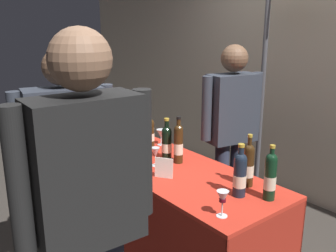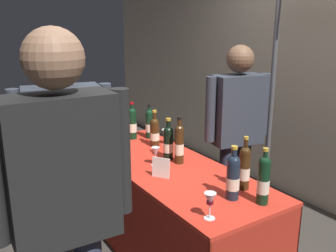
# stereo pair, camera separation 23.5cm
# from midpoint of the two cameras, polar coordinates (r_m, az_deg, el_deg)

# --- Properties ---
(ground_plane) EXTENTS (12.00, 12.00, 0.00)m
(ground_plane) POSITION_cam_midpoint_polar(r_m,az_deg,el_deg) (3.07, -2.31, -18.80)
(ground_plane) COLOR #38332D
(back_partition) EXTENTS (7.92, 0.12, 2.77)m
(back_partition) POSITION_cam_midpoint_polar(r_m,az_deg,el_deg) (3.79, 18.86, 9.48)
(back_partition) COLOR #B2A893
(back_partition) RESTS_ON ground_plane
(tasting_table) EXTENTS (1.83, 0.69, 0.73)m
(tasting_table) POSITION_cam_midpoint_polar(r_m,az_deg,el_deg) (2.82, -2.43, -10.28)
(tasting_table) COLOR red
(tasting_table) RESTS_ON ground_plane
(featured_wine_bottle) EXTENTS (0.07, 0.07, 0.35)m
(featured_wine_bottle) POSITION_cam_midpoint_polar(r_m,az_deg,el_deg) (2.73, -0.89, -2.65)
(featured_wine_bottle) COLOR #38230F
(featured_wine_bottle) RESTS_ON tasting_table
(display_bottle_0) EXTENTS (0.07, 0.07, 0.31)m
(display_bottle_0) POSITION_cam_midpoint_polar(r_m,az_deg,el_deg) (3.33, -5.94, 0.30)
(display_bottle_0) COLOR black
(display_bottle_0) RESTS_ON tasting_table
(display_bottle_1) EXTENTS (0.07, 0.07, 0.34)m
(display_bottle_1) POSITION_cam_midpoint_polar(r_m,az_deg,el_deg) (2.39, 9.47, -5.90)
(display_bottle_1) COLOR #38230F
(display_bottle_1) RESTS_ON tasting_table
(display_bottle_2) EXTENTS (0.08, 0.08, 0.33)m
(display_bottle_2) POSITION_cam_midpoint_polar(r_m,az_deg,el_deg) (3.31, -8.60, 0.31)
(display_bottle_2) COLOR black
(display_bottle_2) RESTS_ON tasting_table
(display_bottle_3) EXTENTS (0.08, 0.08, 0.31)m
(display_bottle_3) POSITION_cam_midpoint_polar(r_m,az_deg,el_deg) (3.11, -5.00, -0.93)
(display_bottle_3) COLOR #38230F
(display_bottle_3) RESTS_ON tasting_table
(display_bottle_4) EXTENTS (0.07, 0.07, 0.34)m
(display_bottle_4) POSITION_cam_midpoint_polar(r_m,az_deg,el_deg) (3.22, -14.16, -0.43)
(display_bottle_4) COLOR black
(display_bottle_4) RESTS_ON tasting_table
(display_bottle_5) EXTENTS (0.08, 0.08, 0.32)m
(display_bottle_5) POSITION_cam_midpoint_polar(r_m,az_deg,el_deg) (2.81, -2.60, -2.51)
(display_bottle_5) COLOR black
(display_bottle_5) RESTS_ON tasting_table
(display_bottle_6) EXTENTS (0.07, 0.07, 0.34)m
(display_bottle_6) POSITION_cam_midpoint_polar(r_m,az_deg,el_deg) (2.23, 12.49, -7.52)
(display_bottle_6) COLOR black
(display_bottle_6) RESTS_ON tasting_table
(display_bottle_7) EXTENTS (0.08, 0.08, 0.33)m
(display_bottle_7) POSITION_cam_midpoint_polar(r_m,az_deg,el_deg) (2.24, 8.01, -7.31)
(display_bottle_7) COLOR #192333
(display_bottle_7) RESTS_ON tasting_table
(wine_glass_near_vendor) EXTENTS (0.07, 0.07, 0.15)m
(wine_glass_near_vendor) POSITION_cam_midpoint_polar(r_m,az_deg,el_deg) (2.02, 5.02, -10.99)
(wine_glass_near_vendor) COLOR silver
(wine_glass_near_vendor) RESTS_ON tasting_table
(wine_glass_mid) EXTENTS (0.08, 0.08, 0.14)m
(wine_glass_mid) POSITION_cam_midpoint_polar(r_m,az_deg,el_deg) (3.15, -3.21, -1.26)
(wine_glass_mid) COLOR silver
(wine_glass_mid) RESTS_ON tasting_table
(wine_glass_near_taster) EXTENTS (0.07, 0.07, 0.14)m
(wine_glass_near_taster) POSITION_cam_midpoint_polar(r_m,az_deg,el_deg) (2.70, -4.44, -4.18)
(wine_glass_near_taster) COLOR silver
(wine_glass_near_taster) RESTS_ON tasting_table
(brochure_stand) EXTENTS (0.11, 0.09, 0.14)m
(brochure_stand) POSITION_cam_midpoint_polar(r_m,az_deg,el_deg) (2.50, -3.34, -6.47)
(brochure_stand) COLOR silver
(brochure_stand) RESTS_ON tasting_table
(vendor_presenter) EXTENTS (0.28, 0.57, 1.57)m
(vendor_presenter) POSITION_cam_midpoint_polar(r_m,az_deg,el_deg) (3.08, 7.56, 0.39)
(vendor_presenter) COLOR #2D3347
(vendor_presenter) RESTS_ON ground_plane
(taster_foreground_right) EXTENTS (0.30, 0.63, 1.59)m
(taster_foreground_right) POSITION_cam_midpoint_polar(r_m,az_deg,el_deg) (2.47, -17.92, -3.57)
(taster_foreground_right) COLOR #2D3347
(taster_foreground_right) RESTS_ON ground_plane
(taster_foreground_left) EXTENTS (0.24, 0.60, 1.72)m
(taster_foreground_left) POSITION_cam_midpoint_polar(r_m,az_deg,el_deg) (1.58, -16.32, -10.98)
(taster_foreground_left) COLOR #2D3347
(taster_foreground_left) RESTS_ON ground_plane
(booth_signpost) EXTENTS (0.54, 0.04, 2.11)m
(booth_signpost) POSITION_cam_midpoint_polar(r_m,az_deg,el_deg) (3.39, 12.45, 7.44)
(booth_signpost) COLOR #47474C
(booth_signpost) RESTS_ON ground_plane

